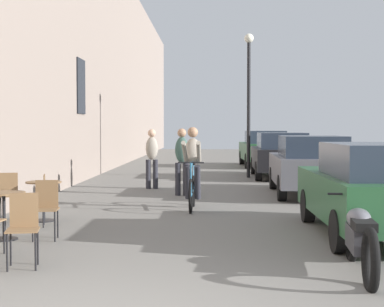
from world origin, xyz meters
name	(u,v)px	position (x,y,z in m)	size (l,w,h in m)	color
building_facade_left	(72,38)	(-3.45, 14.00, 4.49)	(0.54, 68.00, 8.97)	gray
cafe_chair_near_toward_street	(23,224)	(-1.45, 2.49, 0.52)	(0.45, 0.45, 0.89)	black
cafe_table_mid	(4,205)	(-2.29, 4.25, 0.52)	(0.64, 0.64, 0.72)	black
cafe_chair_mid_toward_street	(46,205)	(-1.67, 4.32, 0.52)	(0.42, 0.42, 0.89)	black
cafe_table_far	(44,192)	(-2.20, 6.08, 0.52)	(0.64, 0.64, 0.72)	black
cafe_chair_far_toward_street	(38,196)	(-2.12, 5.47, 0.52)	(0.46, 0.46, 0.89)	black
cafe_chair_far_toward_wall	(9,193)	(-2.81, 6.00, 0.52)	(0.46, 0.46, 0.89)	black
cyclist_on_bicycle	(192,170)	(0.45, 7.85, 0.81)	(0.52, 1.76, 1.74)	black
pedestrian_near	(182,158)	(0.12, 10.30, 0.95)	(0.36, 0.27, 1.68)	#26262D
pedestrian_mid	(152,155)	(-0.80, 12.00, 0.93)	(0.35, 0.26, 1.66)	#26262D
street_lamp	(249,86)	(2.14, 15.93, 3.11)	(0.32, 0.32, 4.90)	black
parked_car_nearest	(374,188)	(3.34, 4.63, 0.76)	(1.75, 4.11, 1.46)	#23512D
parked_car_second	(310,164)	(3.32, 10.48, 0.78)	(1.90, 4.27, 1.50)	#595960
parked_car_third	(280,154)	(3.22, 15.85, 0.80)	(1.90, 4.36, 1.54)	black
parked_car_fourth	(264,148)	(3.19, 21.82, 0.82)	(1.97, 4.48, 1.58)	#23512D
parked_motorcycle	(360,238)	(2.56, 2.29, 0.40)	(0.62, 2.14, 0.92)	black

